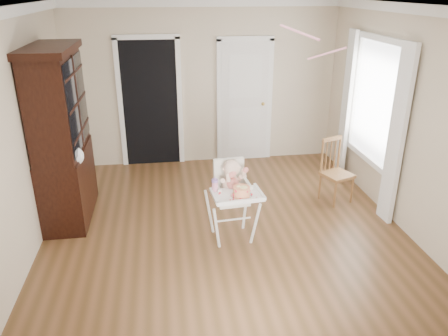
{
  "coord_description": "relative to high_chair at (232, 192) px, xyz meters",
  "views": [
    {
      "loc": [
        -0.71,
        -4.75,
        2.89
      ],
      "look_at": [
        -0.05,
        -0.25,
        0.98
      ],
      "focal_mm": 35.0,
      "sensor_mm": 36.0,
      "label": 1
    }
  ],
  "objects": [
    {
      "name": "china_cabinet",
      "position": [
        -2.04,
        0.88,
        0.5
      ],
      "size": [
        0.59,
        1.33,
        2.24
      ],
      "color": "black",
      "rests_on": "floor"
    },
    {
      "name": "cake",
      "position": [
        0.06,
        -0.27,
        0.13
      ],
      "size": [
        0.25,
        0.25,
        0.11
      ],
      "color": "silver",
      "rests_on": "high_chair"
    },
    {
      "name": "wall_right",
      "position": [
        2.19,
        0.15,
        0.73
      ],
      "size": [
        0.0,
        5.0,
        5.0
      ],
      "primitive_type": "plane",
      "rotation": [
        1.57,
        0.0,
        -1.57
      ],
      "color": "beige",
      "rests_on": "floor"
    },
    {
      "name": "floor",
      "position": [
        -0.06,
        0.15,
        -0.62
      ],
      "size": [
        5.0,
        5.0,
        0.0
      ],
      "primitive_type": "plane",
      "color": "#51371B",
      "rests_on": "ground"
    },
    {
      "name": "wall_back",
      "position": [
        -0.06,
        2.65,
        0.73
      ],
      "size": [
        4.5,
        0.0,
        4.5
      ],
      "primitive_type": "plane",
      "rotation": [
        1.57,
        0.0,
        0.0
      ],
      "color": "beige",
      "rests_on": "floor"
    },
    {
      "name": "closet_door",
      "position": [
        0.65,
        2.63,
        0.4
      ],
      "size": [
        0.96,
        0.09,
        2.13
      ],
      "color": "white",
      "rests_on": "wall_back"
    },
    {
      "name": "ceiling",
      "position": [
        -0.06,
        0.15,
        2.08
      ],
      "size": [
        5.0,
        5.0,
        0.0
      ],
      "primitive_type": "plane",
      "rotation": [
        3.14,
        0.0,
        0.0
      ],
      "color": "white",
      "rests_on": "wall_back"
    },
    {
      "name": "wall_left",
      "position": [
        -2.31,
        0.15,
        0.73
      ],
      "size": [
        0.0,
        5.0,
        5.0
      ],
      "primitive_type": "plane",
      "rotation": [
        1.57,
        0.0,
        1.57
      ],
      "color": "beige",
      "rests_on": "floor"
    },
    {
      "name": "baby",
      "position": [
        -0.0,
        0.02,
        0.15
      ],
      "size": [
        0.31,
        0.24,
        0.47
      ],
      "rotation": [
        0.0,
        0.0,
        0.09
      ],
      "color": "beige",
      "rests_on": "high_chair"
    },
    {
      "name": "dining_chair",
      "position": [
        1.63,
        0.81,
        -0.19
      ],
      "size": [
        0.48,
        0.48,
        0.92
      ],
      "rotation": [
        0.0,
        0.0,
        0.37
      ],
      "color": "brown",
      "rests_on": "floor"
    },
    {
      "name": "crown_molding",
      "position": [
        -0.06,
        0.15,
        2.02
      ],
      "size": [
        4.5,
        5.0,
        0.12
      ],
      "primitive_type": null,
      "color": "white",
      "rests_on": "ceiling"
    },
    {
      "name": "window_right",
      "position": [
        2.12,
        0.95,
        0.66
      ],
      "size": [
        0.13,
        1.84,
        2.3
      ],
      "color": "white",
      "rests_on": "wall_right"
    },
    {
      "name": "sippy_cup",
      "position": [
        -0.22,
        -0.1,
        0.16
      ],
      "size": [
        0.08,
        0.08,
        0.18
      ],
      "rotation": [
        0.0,
        0.0,
        0.09
      ],
      "color": "pink",
      "rests_on": "high_chair"
    },
    {
      "name": "streamer",
      "position": [
        0.76,
        0.17,
        1.79
      ],
      "size": [
        0.37,
        0.37,
        0.15
      ],
      "primitive_type": null,
      "rotation": [
        0.26,
        0.0,
        0.78
      ],
      "color": "pink",
      "rests_on": "ceiling"
    },
    {
      "name": "doorway",
      "position": [
        -0.96,
        2.64,
        0.49
      ],
      "size": [
        1.06,
        0.05,
        2.22
      ],
      "color": "black",
      "rests_on": "wall_back"
    },
    {
      "name": "high_chair",
      "position": [
        0.0,
        0.0,
        0.0
      ],
      "size": [
        0.63,
        0.76,
        1.01
      ],
      "rotation": [
        0.0,
        0.0,
        0.09
      ],
      "color": "white",
      "rests_on": "floor"
    }
  ]
}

